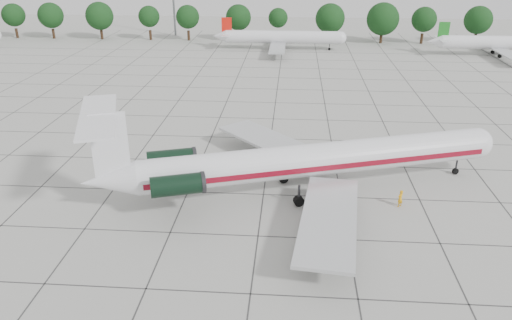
# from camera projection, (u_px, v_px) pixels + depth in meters

# --- Properties ---
(ground) EXTENTS (260.00, 260.00, 0.00)m
(ground) POSITION_uv_depth(u_px,v_px,m) (263.00, 194.00, 52.00)
(ground) COLOR #AAAAA3
(ground) RESTS_ON ground
(apron_joints) EXTENTS (170.00, 170.00, 0.02)m
(apron_joints) POSITION_uv_depth(u_px,v_px,m) (270.00, 141.00, 65.67)
(apron_joints) COLOR #383838
(apron_joints) RESTS_ON ground
(main_airliner) EXTENTS (42.88, 32.76, 10.28)m
(main_airliner) POSITION_uv_depth(u_px,v_px,m) (298.00, 161.00, 50.90)
(main_airliner) COLOR silver
(main_airliner) RESTS_ON ground
(ground_crew) EXTENTS (0.77, 0.75, 1.78)m
(ground_crew) POSITION_uv_depth(u_px,v_px,m) (400.00, 198.00, 49.34)
(ground_crew) COLOR #EEA00E
(ground_crew) RESTS_ON ground
(bg_airliner_c) EXTENTS (28.24, 27.20, 7.40)m
(bg_airliner_c) POSITION_uv_depth(u_px,v_px,m) (282.00, 37.00, 118.99)
(bg_airliner_c) COLOR silver
(bg_airliner_c) RESTS_ON ground
(bg_airliner_d) EXTENTS (28.24, 27.20, 7.40)m
(bg_airliner_d) POSITION_uv_depth(u_px,v_px,m) (502.00, 43.00, 112.63)
(bg_airliner_d) COLOR silver
(bg_airliner_d) RESTS_ON ground
(tree_line) EXTENTS (249.86, 8.44, 10.22)m
(tree_line) POSITION_uv_depth(u_px,v_px,m) (238.00, 17.00, 127.85)
(tree_line) COLOR #332114
(tree_line) RESTS_ON ground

